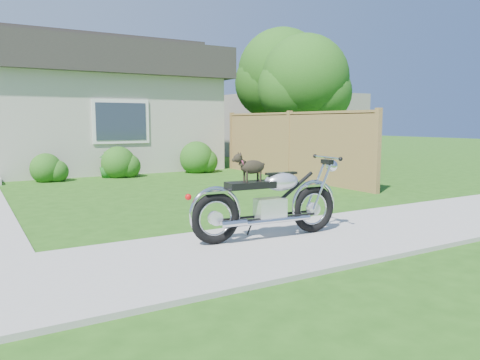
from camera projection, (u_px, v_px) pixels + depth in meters
name	position (u px, v px, depth m)	size (l,w,h in m)	color
ground	(138.00, 268.00, 5.12)	(80.00, 80.00, 0.00)	#235114
sidewalk	(138.00, 267.00, 5.12)	(24.00, 2.20, 0.04)	#9E9B93
house	(17.00, 104.00, 15.10)	(12.60, 7.03, 4.50)	#B6B1A4
fence	(289.00, 145.00, 13.09)	(0.12, 6.62, 1.90)	#9F7E47
tree_near	(309.00, 82.00, 16.06)	(2.99, 2.99, 4.58)	#3D2B1C
tree_far	(286.00, 77.00, 17.65)	(3.32, 3.32, 5.09)	#3D2B1C
shrub_row	(93.00, 164.00, 13.10)	(8.79, 1.07, 1.07)	#255817
potted_plant_right	(107.00, 164.00, 13.35)	(0.43, 0.43, 0.76)	#195E19
motorcycle_with_dog	(270.00, 201.00, 6.27)	(2.22, 0.60, 1.15)	black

